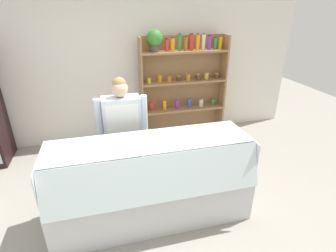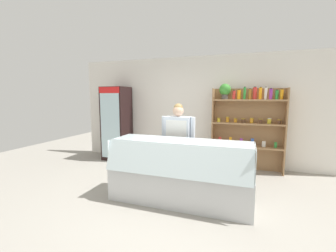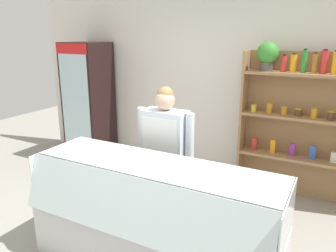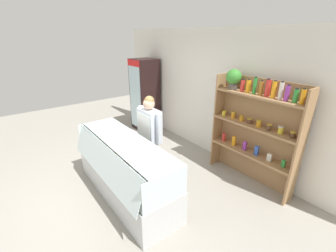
{
  "view_description": "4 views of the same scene",
  "coord_description": "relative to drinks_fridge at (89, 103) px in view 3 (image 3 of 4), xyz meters",
  "views": [
    {
      "loc": [
        -0.34,
        -2.43,
        2.36
      ],
      "look_at": [
        0.43,
        0.55,
        0.93
      ],
      "focal_mm": 28.0,
      "sensor_mm": 36.0,
      "label": 1
    },
    {
      "loc": [
        1.08,
        -3.35,
        1.71
      ],
      "look_at": [
        -0.24,
        0.39,
        1.18
      ],
      "focal_mm": 24.0,
      "sensor_mm": 36.0,
      "label": 2
    },
    {
      "loc": [
        1.43,
        -2.21,
        2.1
      ],
      "look_at": [
        -0.01,
        0.49,
        1.23
      ],
      "focal_mm": 35.0,
      "sensor_mm": 36.0,
      "label": 3
    },
    {
      "loc": [
        3.03,
        -1.33,
        2.54
      ],
      "look_at": [
        0.3,
        0.76,
        1.14
      ],
      "focal_mm": 24.0,
      "sensor_mm": 36.0,
      "label": 4
    }
  ],
  "objects": [
    {
      "name": "drinks_fridge",
      "position": [
        0.0,
        0.0,
        0.0
      ],
      "size": [
        0.64,
        0.64,
        1.96
      ],
      "color": "black",
      "rests_on": "ground"
    },
    {
      "name": "deli_display_case",
      "position": [
        2.35,
        -1.88,
        -0.67
      ],
      "size": [
        2.26,
        0.79,
        1.01
      ],
      "color": "silver",
      "rests_on": "ground"
    },
    {
      "name": "shop_clerk",
      "position": [
        2.11,
        -1.23,
        -0.05
      ],
      "size": [
        0.66,
        0.25,
        1.58
      ],
      "color": "#2D2D38",
      "rests_on": "ground"
    },
    {
      "name": "shelving_unit",
      "position": [
        3.31,
        0.15,
        0.17
      ],
      "size": [
        1.58,
        0.29,
        2.0
      ],
      "color": "#9E754C",
      "rests_on": "ground"
    },
    {
      "name": "back_wall",
      "position": [
        2.25,
        0.43,
        0.37
      ],
      "size": [
        6.8,
        0.1,
        2.7
      ],
      "primitive_type": "cube",
      "color": "white",
      "rests_on": "ground"
    }
  ]
}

